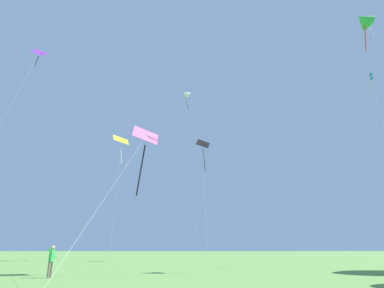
{
  "coord_description": "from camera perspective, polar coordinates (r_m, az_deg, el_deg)",
  "views": [
    {
      "loc": [
        1.42,
        -2.98,
        1.62
      ],
      "look_at": [
        1.94,
        29.5,
        12.38
      ],
      "focal_mm": 29.52,
      "sensor_mm": 36.0,
      "label": 1
    }
  ],
  "objects": [
    {
      "name": "person_foreground_watcher",
      "position": [
        21.27,
        -24.06,
        -18.31
      ],
      "size": [
        0.34,
        0.55,
        1.78
      ],
      "color": "#665B4C",
      "rests_on": "ground_plane"
    },
    {
      "name": "kite_teal_box",
      "position": [
        40.07,
        29.79,
        9.81
      ],
      "size": [
        3.61,
        6.49,
        19.99
      ],
      "color": "teal",
      "rests_on": "ground_plane"
    },
    {
      "name": "kite_yellow_diamond",
      "position": [
        48.04,
        -12.74,
        -0.22
      ],
      "size": [
        2.47,
        5.36,
        17.84
      ],
      "color": "yellow",
      "rests_on": "ground_plane"
    },
    {
      "name": "kite_black_large",
      "position": [
        46.21,
        2.08,
        -1.3
      ],
      "size": [
        2.21,
        10.94,
        17.26
      ],
      "color": "black",
      "rests_on": "ground_plane"
    },
    {
      "name": "kite_purple_streamer",
      "position": [
        53.9,
        -26.32,
        13.61
      ],
      "size": [
        4.46,
        8.32,
        30.58
      ],
      "color": "purple",
      "rests_on": "ground_plane"
    },
    {
      "name": "kite_pink_low",
      "position": [
        22.89,
        -8.8,
        -0.99
      ],
      "size": [
        2.27,
        12.83,
        10.38
      ],
      "color": "pink",
      "rests_on": "ground_plane"
    },
    {
      "name": "kite_white_distant",
      "position": [
        52.52,
        -1.16,
        9.02
      ],
      "size": [
        2.78,
        5.24,
        26.49
      ],
      "color": "white",
      "rests_on": "ground_plane"
    },
    {
      "name": "kite_green_small",
      "position": [
        34.39,
        28.57,
        19.09
      ],
      "size": [
        1.96,
        9.88,
        22.16
      ],
      "color": "green",
      "rests_on": "ground_plane"
    }
  ]
}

